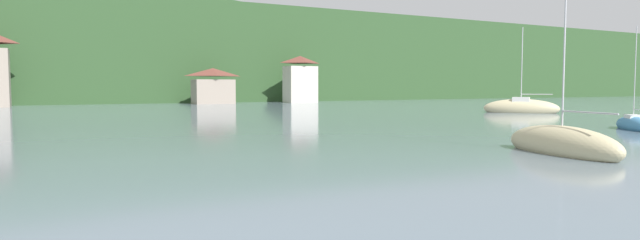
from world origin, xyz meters
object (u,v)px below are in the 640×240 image
Objects in this scene: shore_building_westcentral at (213,86)px; sailboat_mid_7 at (633,125)px; sailboat_mid_2 at (562,145)px; shore_building_central at (300,80)px; sailboat_far_3 at (521,108)px.

shore_building_westcentral is 66.19m from sailboat_mid_7.
shore_building_westcentral is at bearing 5.84° from sailboat_mid_2.
shore_building_central reaches higher than shore_building_westcentral.
shore_building_central is 65.85m from sailboat_mid_7.
shore_building_westcentral is at bearing 179.90° from shore_building_central.
sailboat_mid_2 reaches higher than shore_building_westcentral.
sailboat_mid_2 is 37.77m from sailboat_far_3.
shore_building_central is 75.16m from sailboat_mid_2.
sailboat_far_3 is at bearing 7.58° from sailboat_mid_7.
sailboat_mid_7 is at bearing -95.83° from shore_building_central.
sailboat_far_3 reaches higher than shore_building_central.
sailboat_mid_7 is at bearing 111.50° from sailboat_far_3.
shore_building_central is at bearing -31.22° from sailboat_far_3.
sailboat_far_3 is (5.12, -45.70, -3.60)m from shore_building_central.
shore_building_westcentral is 16.40m from shore_building_central.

